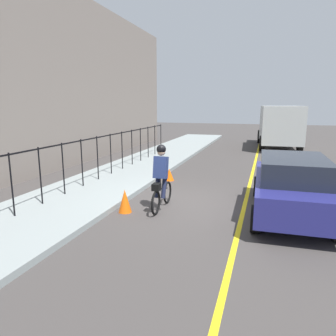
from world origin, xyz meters
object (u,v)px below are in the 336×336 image
(patrol_sedan, at_px, (291,185))
(traffic_cone_near, at_px, (125,201))
(box_truck_background, at_px, (279,125))
(traffic_cone_far, at_px, (169,175))
(cyclist_lead, at_px, (161,178))

(patrol_sedan, xyz_separation_m, traffic_cone_near, (-1.11, 4.26, -0.51))
(box_truck_background, distance_m, traffic_cone_far, 12.02)
(traffic_cone_far, bearing_deg, traffic_cone_near, 179.06)
(cyclist_lead, relative_size, patrol_sedan, 0.41)
(cyclist_lead, xyz_separation_m, traffic_cone_near, (-0.51, 0.86, -0.59))
(traffic_cone_far, bearing_deg, patrol_sedan, -123.16)
(cyclist_lead, height_order, traffic_cone_far, cyclist_lead)
(traffic_cone_near, distance_m, traffic_cone_far, 3.85)
(cyclist_lead, relative_size, traffic_cone_far, 3.98)
(box_truck_background, xyz_separation_m, traffic_cone_near, (-15.02, 4.29, -1.23))
(cyclist_lead, bearing_deg, patrol_sedan, -80.44)
(cyclist_lead, height_order, box_truck_background, box_truck_background)
(patrol_sedan, xyz_separation_m, traffic_cone_far, (2.74, 4.19, -0.60))
(box_truck_background, bearing_deg, patrol_sedan, 176.56)
(box_truck_background, height_order, traffic_cone_near, box_truck_background)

